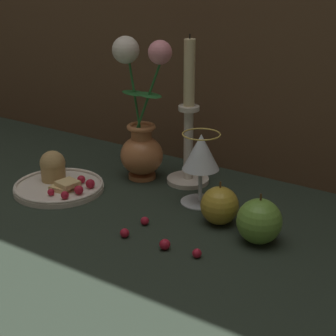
{
  "coord_description": "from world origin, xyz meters",
  "views": [
    {
      "loc": [
        0.61,
        -0.82,
        0.48
      ],
      "look_at": [
        0.06,
        -0.0,
        0.1
      ],
      "focal_mm": 60.0,
      "sensor_mm": 36.0,
      "label": 1
    }
  ],
  "objects_px": {
    "wine_glass": "(201,155)",
    "apple_beside_vase": "(260,220)",
    "plate_with_pastries": "(58,181)",
    "apple_near_glass": "(220,205)",
    "candlestick": "(190,133)",
    "vase": "(141,128)"
  },
  "relations": [
    {
      "from": "vase",
      "to": "apple_beside_vase",
      "type": "bearing_deg",
      "value": -19.19
    },
    {
      "from": "wine_glass",
      "to": "apple_near_glass",
      "type": "xyz_separation_m",
      "value": [
        0.08,
        -0.06,
        -0.07
      ]
    },
    {
      "from": "vase",
      "to": "wine_glass",
      "type": "xyz_separation_m",
      "value": [
        0.18,
        -0.04,
        -0.01
      ]
    },
    {
      "from": "vase",
      "to": "candlestick",
      "type": "height_order",
      "value": "candlestick"
    },
    {
      "from": "vase",
      "to": "apple_beside_vase",
      "type": "xyz_separation_m",
      "value": [
        0.35,
        -0.12,
        -0.08
      ]
    },
    {
      "from": "plate_with_pastries",
      "to": "apple_near_glass",
      "type": "relative_size",
      "value": 2.27
    },
    {
      "from": "plate_with_pastries",
      "to": "wine_glass",
      "type": "relative_size",
      "value": 1.3
    },
    {
      "from": "candlestick",
      "to": "apple_near_glass",
      "type": "distance_m",
      "value": 0.22
    },
    {
      "from": "plate_with_pastries",
      "to": "apple_beside_vase",
      "type": "xyz_separation_m",
      "value": [
        0.46,
        0.03,
        0.02
      ]
    },
    {
      "from": "wine_glass",
      "to": "apple_beside_vase",
      "type": "xyz_separation_m",
      "value": [
        0.17,
        -0.08,
        -0.06
      ]
    },
    {
      "from": "apple_near_glass",
      "to": "apple_beside_vase",
      "type": "bearing_deg",
      "value": -12.93
    },
    {
      "from": "vase",
      "to": "wine_glass",
      "type": "relative_size",
      "value": 2.13
    },
    {
      "from": "plate_with_pastries",
      "to": "candlestick",
      "type": "bearing_deg",
      "value": 40.7
    },
    {
      "from": "vase",
      "to": "apple_near_glass",
      "type": "distance_m",
      "value": 0.29
    },
    {
      "from": "vase",
      "to": "candlestick",
      "type": "bearing_deg",
      "value": 19.97
    },
    {
      "from": "candlestick",
      "to": "apple_near_glass",
      "type": "bearing_deg",
      "value": -42.31
    },
    {
      "from": "wine_glass",
      "to": "apple_beside_vase",
      "type": "relative_size",
      "value": 1.59
    },
    {
      "from": "plate_with_pastries",
      "to": "apple_beside_vase",
      "type": "distance_m",
      "value": 0.47
    },
    {
      "from": "vase",
      "to": "apple_near_glass",
      "type": "relative_size",
      "value": 3.73
    },
    {
      "from": "vase",
      "to": "candlestick",
      "type": "distance_m",
      "value": 0.11
    },
    {
      "from": "wine_glass",
      "to": "candlestick",
      "type": "relative_size",
      "value": 0.46
    },
    {
      "from": "plate_with_pastries",
      "to": "candlestick",
      "type": "xyz_separation_m",
      "value": [
        0.22,
        0.19,
        0.1
      ]
    }
  ]
}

